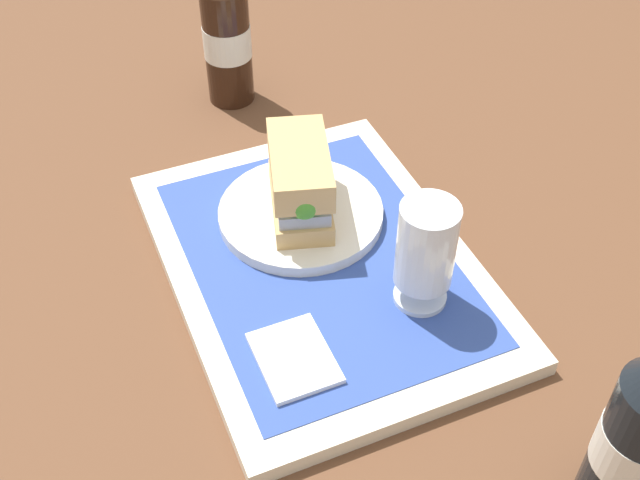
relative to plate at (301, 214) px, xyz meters
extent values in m
plane|color=brown|center=(0.07, -0.01, -0.03)|extent=(3.00, 3.00, 0.00)
cube|color=beige|center=(0.07, -0.01, -0.02)|extent=(0.44, 0.32, 0.02)
cube|color=#2D4793|center=(0.07, -0.01, -0.01)|extent=(0.38, 0.27, 0.00)
cylinder|color=silver|center=(0.00, 0.00, 0.00)|extent=(0.19, 0.19, 0.01)
cube|color=tan|center=(0.00, 0.00, 0.02)|extent=(0.14, 0.10, 0.02)
cube|color=#9EA3A8|center=(0.00, 0.00, 0.04)|extent=(0.13, 0.09, 0.02)
cube|color=silver|center=(0.00, 0.00, 0.05)|extent=(0.12, 0.08, 0.01)
sphere|color=#47932D|center=(0.05, -0.01, 0.06)|extent=(0.04, 0.04, 0.04)
cube|color=tan|center=(0.00, 0.00, 0.07)|extent=(0.14, 0.10, 0.04)
cylinder|color=silver|center=(0.16, 0.07, 0.00)|extent=(0.06, 0.06, 0.01)
cylinder|color=silver|center=(0.16, 0.07, 0.01)|extent=(0.01, 0.01, 0.02)
cylinder|color=silver|center=(0.16, 0.07, 0.07)|extent=(0.06, 0.06, 0.09)
cylinder|color=gold|center=(0.16, 0.07, 0.04)|extent=(0.06, 0.06, 0.04)
cylinder|color=white|center=(0.16, 0.07, 0.07)|extent=(0.05, 0.05, 0.01)
cube|color=white|center=(0.19, -0.08, 0.00)|extent=(0.09, 0.07, 0.01)
cylinder|color=black|center=(0.42, 0.12, 0.05)|extent=(0.06, 0.06, 0.17)
cylinder|color=silver|center=(0.42, 0.12, 0.06)|extent=(0.07, 0.07, 0.05)
cylinder|color=black|center=(-0.30, 0.01, 0.05)|extent=(0.06, 0.06, 0.17)
cylinder|color=silver|center=(-0.30, 0.01, 0.06)|extent=(0.07, 0.07, 0.05)
camera|label=1|loc=(0.64, -0.25, 0.62)|focal=44.90mm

